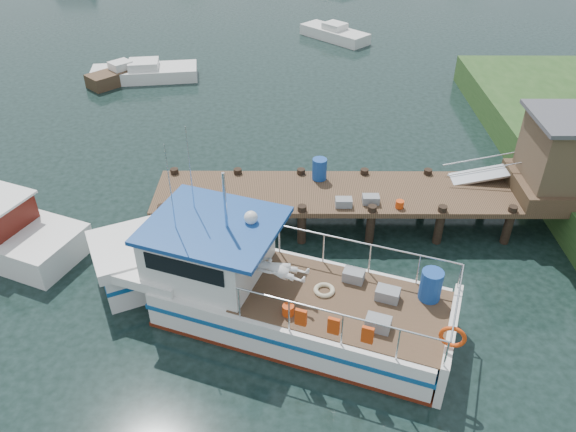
{
  "coord_description": "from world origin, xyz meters",
  "views": [
    {
      "loc": [
        -0.92,
        -17.85,
        12.65
      ],
      "look_at": [
        -1.0,
        -1.5,
        1.3
      ],
      "focal_mm": 35.0,
      "sensor_mm": 36.0,
      "label": 1
    }
  ],
  "objects_px": {
    "dock": "(493,172)",
    "moored_a": "(145,72)",
    "lobster_boat": "(256,287)",
    "moored_b": "(335,33)",
    "moored_rowboat": "(122,74)"
  },
  "relations": [
    {
      "from": "moored_rowboat",
      "to": "moored_a",
      "type": "xyz_separation_m",
      "value": [
        1.29,
        0.34,
        -0.02
      ]
    },
    {
      "from": "lobster_boat",
      "to": "moored_b",
      "type": "height_order",
      "value": "lobster_boat"
    },
    {
      "from": "dock",
      "to": "moored_b",
      "type": "distance_m",
      "value": 23.36
    },
    {
      "from": "lobster_boat",
      "to": "moored_rowboat",
      "type": "distance_m",
      "value": 21.63
    },
    {
      "from": "moored_rowboat",
      "to": "moored_a",
      "type": "relative_size",
      "value": 0.61
    },
    {
      "from": "dock",
      "to": "moored_a",
      "type": "xyz_separation_m",
      "value": [
        -16.29,
        14.98,
        -1.81
      ]
    },
    {
      "from": "dock",
      "to": "lobster_boat",
      "type": "relative_size",
      "value": 1.39
    },
    {
      "from": "moored_b",
      "to": "moored_a",
      "type": "bearing_deg",
      "value": -136.77
    },
    {
      "from": "lobster_boat",
      "to": "moored_b",
      "type": "bearing_deg",
      "value": 101.25
    },
    {
      "from": "lobster_boat",
      "to": "moored_rowboat",
      "type": "relative_size",
      "value": 2.99
    },
    {
      "from": "dock",
      "to": "lobster_boat",
      "type": "bearing_deg",
      "value": -149.67
    },
    {
      "from": "dock",
      "to": "lobster_boat",
      "type": "distance_m",
      "value": 9.91
    },
    {
      "from": "moored_rowboat",
      "to": "moored_a",
      "type": "height_order",
      "value": "moored_rowboat"
    },
    {
      "from": "dock",
      "to": "moored_b",
      "type": "height_order",
      "value": "dock"
    },
    {
      "from": "dock",
      "to": "moored_rowboat",
      "type": "distance_m",
      "value": 22.95
    }
  ]
}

